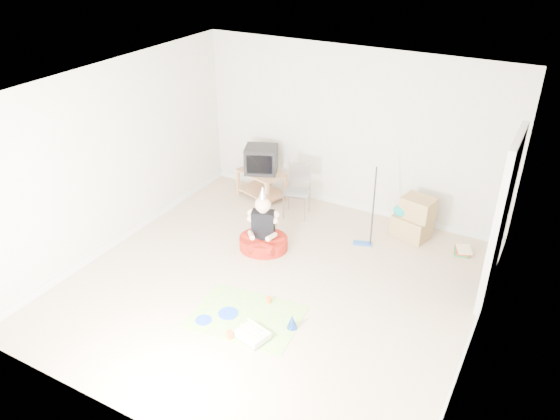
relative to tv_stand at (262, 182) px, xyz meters
The scene contains 16 objects.
ground 2.50m from the tv_stand, 56.49° to the right, with size 5.00×5.00×0.00m, color #C8AD8F.
doorway_recess 4.02m from the tv_stand, 12.79° to the right, with size 0.02×0.90×2.05m, color black.
tv_stand is the anchor object (origin of this frame).
crt_tv 0.42m from the tv_stand, ahead, with size 0.51×0.42×0.44m, color black.
folding_chair 0.85m from the tv_stand, 18.49° to the right, with size 0.45×0.44×0.85m.
cardboard_boxes 2.61m from the tv_stand, ahead, with size 0.61×0.50×0.65m.
floor_mop 2.12m from the tv_stand, 15.60° to the right, with size 0.29×0.36×1.12m.
book_pile 3.39m from the tv_stand, ahead, with size 0.26×0.30×0.09m.
seated_woman 1.61m from the tv_stand, 58.61° to the right, with size 0.89×0.89×1.00m.
party_mat 3.13m from the tv_stand, 62.98° to the right, with size 1.28×0.93×0.01m, color #FF35A0.
birthday_cake 3.49m from the tv_stand, 61.23° to the right, with size 0.40×0.35×0.16m.
blue_plate_near 3.09m from the tv_stand, 67.13° to the right, with size 0.24×0.24×0.01m, color blue.
blue_plate_far 3.25m from the tv_stand, 71.91° to the right, with size 0.20×0.20×0.01m, color blue.
orange_cup_near 2.86m from the tv_stand, 57.80° to the right, with size 0.07×0.07×0.08m, color #FC5D1C.
orange_cup_far 3.50m from the tv_stand, 65.49° to the right, with size 0.08×0.08×0.09m, color #FC5D1C.
blue_party_hat 3.35m from the tv_stand, 53.46° to the right, with size 0.13×0.13×0.18m, color #163BA0.
Camera 1 is at (2.87, -4.99, 4.28)m, focal length 35.00 mm.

